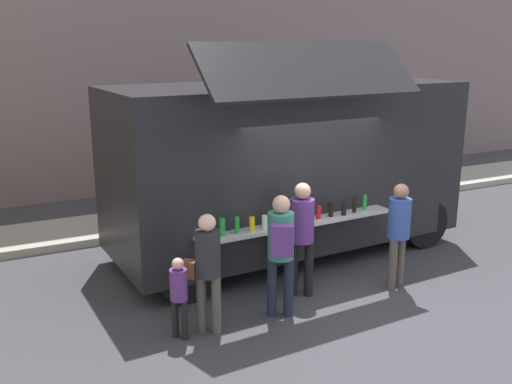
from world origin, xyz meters
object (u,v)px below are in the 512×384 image
object	(u,v)px
customer_front_ordering	(301,230)
customer_extra_browsing	(399,226)
child_near_queue	(179,291)
customer_mid_with_backpack	(281,245)
customer_rear_waiting	(207,263)
food_truck_main	(288,163)
trash_bin	(382,178)

from	to	relation	value
customer_front_ordering	customer_extra_browsing	bearing A→B (deg)	-73.72
child_near_queue	customer_extra_browsing	bearing A→B (deg)	-37.42
customer_mid_with_backpack	customer_rear_waiting	world-z (taller)	customer_mid_with_backpack
customer_front_ordering	customer_rear_waiting	world-z (taller)	customer_front_ordering
customer_front_ordering	customer_extra_browsing	size ratio (longest dim) A/B	1.05
food_truck_main	customer_mid_with_backpack	world-z (taller)	food_truck_main
trash_bin	child_near_queue	distance (m)	8.05
food_truck_main	customer_extra_browsing	distance (m)	2.30
customer_extra_browsing	trash_bin	bearing A→B (deg)	-55.02
customer_front_ordering	customer_rear_waiting	xyz separation A→B (m)	(-1.63, -0.42, -0.07)
customer_front_ordering	trash_bin	bearing A→B (deg)	-17.88
customer_mid_with_backpack	child_near_queue	distance (m)	1.48
customer_extra_browsing	customer_rear_waiting	bearing A→B (deg)	71.62
child_near_queue	customer_rear_waiting	bearing A→B (deg)	-37.56
customer_front_ordering	customer_mid_with_backpack	world-z (taller)	customer_front_ordering
trash_bin	customer_rear_waiting	distance (m)	7.74
food_truck_main	trash_bin	size ratio (longest dim) A/B	6.85
customer_mid_with_backpack	child_near_queue	world-z (taller)	customer_mid_with_backpack
food_truck_main	customer_mid_with_backpack	size ratio (longest dim) A/B	3.60
trash_bin	customer_rear_waiting	bearing A→B (deg)	-145.19
food_truck_main	customer_rear_waiting	xyz separation A→B (m)	(-2.35, -2.09, -0.68)
trash_bin	customer_front_ordering	size ratio (longest dim) A/B	0.52
customer_rear_waiting	customer_extra_browsing	bearing A→B (deg)	-42.95
food_truck_main	customer_extra_browsing	size ratio (longest dim) A/B	3.77
customer_mid_with_backpack	customer_extra_browsing	xyz separation A→B (m)	(2.07, 0.07, -0.07)
food_truck_main	trash_bin	world-z (taller)	food_truck_main
customer_rear_waiting	customer_extra_browsing	xyz separation A→B (m)	(3.10, 0.01, 0.03)
customer_extra_browsing	child_near_queue	world-z (taller)	customer_extra_browsing
food_truck_main	customer_front_ordering	distance (m)	1.91
food_truck_main	trash_bin	bearing A→B (deg)	27.38
child_near_queue	customer_mid_with_backpack	bearing A→B (deg)	-40.04
customer_mid_with_backpack	customer_extra_browsing	size ratio (longest dim) A/B	1.05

